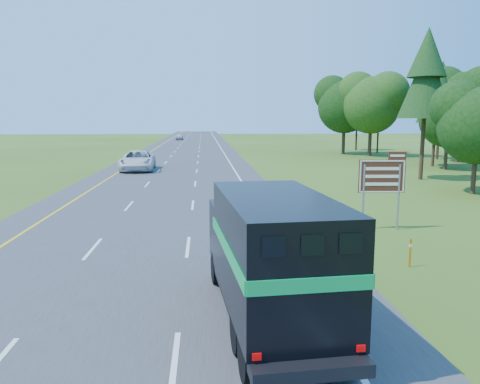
{
  "coord_description": "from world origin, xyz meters",
  "views": [
    {
      "loc": [
        2.47,
        -6.89,
        5.01
      ],
      "look_at": [
        4.17,
        14.63,
        1.62
      ],
      "focal_mm": 35.0,
      "sensor_mm": 36.0,
      "label": 1
    }
  ],
  "objects_px": {
    "horse_truck": "(270,254)",
    "white_suv": "(138,160)",
    "far_car": "(179,137)",
    "exit_sign": "(383,179)"
  },
  "relations": [
    {
      "from": "horse_truck",
      "to": "white_suv",
      "type": "bearing_deg",
      "value": 98.13
    },
    {
      "from": "white_suv",
      "to": "exit_sign",
      "type": "distance_m",
      "value": 29.47
    },
    {
      "from": "horse_truck",
      "to": "exit_sign",
      "type": "distance_m",
      "value": 11.46
    },
    {
      "from": "far_car",
      "to": "exit_sign",
      "type": "relative_size",
      "value": 1.14
    },
    {
      "from": "white_suv",
      "to": "horse_truck",
      "type": "bearing_deg",
      "value": -80.28
    },
    {
      "from": "white_suv",
      "to": "far_car",
      "type": "distance_m",
      "value": 65.82
    },
    {
      "from": "horse_truck",
      "to": "far_car",
      "type": "xyz_separation_m",
      "value": [
        -7.15,
        100.94,
        -1.04
      ]
    },
    {
      "from": "exit_sign",
      "to": "white_suv",
      "type": "bearing_deg",
      "value": 123.38
    },
    {
      "from": "white_suv",
      "to": "exit_sign",
      "type": "bearing_deg",
      "value": -63.73
    },
    {
      "from": "white_suv",
      "to": "far_car",
      "type": "relative_size",
      "value": 1.69
    }
  ]
}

